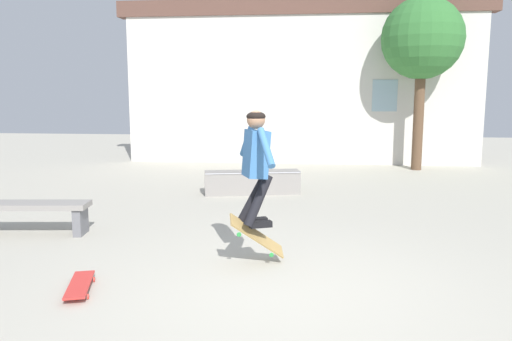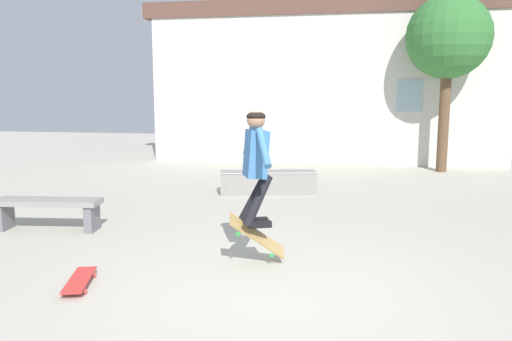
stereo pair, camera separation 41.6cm
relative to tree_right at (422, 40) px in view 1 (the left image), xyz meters
name	(u,v)px [view 1 (the left image)]	position (x,y,z in m)	size (l,w,h in m)	color
ground_plane	(278,287)	(-3.20, -8.86, -3.46)	(40.00, 40.00, 0.00)	#B2AD9E
building_backdrop	(302,80)	(-3.18, 1.01, -0.99)	(10.87, 0.52, 5.58)	beige
tree_right	(422,40)	(0.00, 0.00, 0.00)	(2.15, 2.15, 4.58)	brown
park_bench	(33,211)	(-6.89, -7.22, -3.12)	(1.64, 0.60, 0.48)	gray
skate_ledge	(252,182)	(-4.07, -3.85, -3.22)	(2.00, 0.87, 0.48)	gray
skater	(256,158)	(-3.50, -8.26, -2.16)	(0.54, 1.14, 1.35)	teal
skateboard_flipping	(257,236)	(-3.50, -8.22, -3.10)	(0.63, 0.55, 0.59)	#AD894C
skateboard_resting	(80,285)	(-5.25, -9.19, -3.39)	(0.43, 0.79, 0.08)	red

